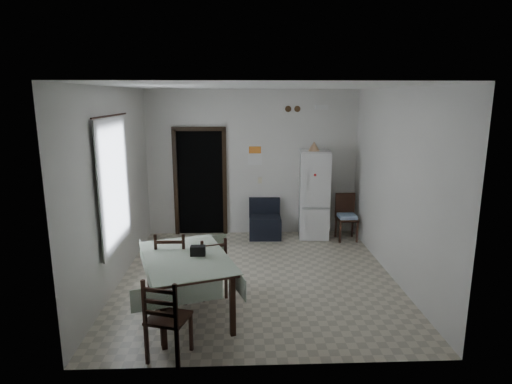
{
  "coord_description": "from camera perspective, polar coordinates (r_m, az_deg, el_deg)",
  "views": [
    {
      "loc": [
        -0.27,
        -6.23,
        2.76
      ],
      "look_at": [
        0.0,
        0.5,
        1.25
      ],
      "focal_mm": 30.0,
      "sensor_mm": 36.0,
      "label": 1
    }
  ],
  "objects": [
    {
      "name": "corner_chair",
      "position": [
        8.52,
        12.03,
        -3.36
      ],
      "size": [
        0.4,
        0.4,
        0.9
      ],
      "primitive_type": null,
      "rotation": [
        0.0,
        0.0,
        0.03
      ],
      "color": "black",
      "rests_on": "ground"
    },
    {
      "name": "calendar",
      "position": [
        8.55,
        -0.14,
        4.98
      ],
      "size": [
        0.28,
        0.02,
        0.4
      ],
      "primitive_type": "cube",
      "color": "white",
      "rests_on": "ground"
    },
    {
      "name": "wall_front",
      "position": [
        4.2,
        1.54,
        -5.55
      ],
      "size": [
        4.2,
        0.02,
        2.9
      ],
      "primitive_type": null,
      "color": "silver",
      "rests_on": "ground"
    },
    {
      "name": "doorway",
      "position": [
        8.88,
        -7.31,
        1.5
      ],
      "size": [
        1.06,
        0.52,
        2.22
      ],
      "color": "black",
      "rests_on": "ground"
    },
    {
      "name": "dining_chair_near_head",
      "position": [
        4.81,
        -11.61,
        -15.98
      ],
      "size": [
        0.51,
        0.51,
        0.95
      ],
      "primitive_type": null,
      "rotation": [
        0.0,
        0.0,
        2.84
      ],
      "color": "black",
      "rests_on": "ground"
    },
    {
      "name": "calendar_image",
      "position": [
        8.53,
        -0.14,
        5.64
      ],
      "size": [
        0.24,
        0.01,
        0.14
      ],
      "primitive_type": "cube",
      "color": "orange",
      "rests_on": "ground"
    },
    {
      "name": "dining_chair_far_right",
      "position": [
        6.1,
        -5.95,
        -9.77
      ],
      "size": [
        0.47,
        0.47,
        0.88
      ],
      "primitive_type": null,
      "rotation": [
        0.0,
        0.0,
        3.44
      ],
      "color": "black",
      "rests_on": "ground"
    },
    {
      "name": "vent_left",
      "position": [
        8.52,
        4.31,
        10.99
      ],
      "size": [
        0.12,
        0.03,
        0.12
      ],
      "primitive_type": "cylinder",
      "rotation": [
        1.57,
        0.0,
        0.0
      ],
      "color": "#513820",
      "rests_on": "ground"
    },
    {
      "name": "navy_seat",
      "position": [
        8.51,
        1.22,
        -3.62
      ],
      "size": [
        0.64,
        0.62,
        0.75
      ],
      "primitive_type": null,
      "rotation": [
        0.0,
        0.0,
        -0.03
      ],
      "color": "black",
      "rests_on": "ground"
    },
    {
      "name": "dining_table",
      "position": [
        5.64,
        -9.17,
        -12.28
      ],
      "size": [
        1.43,
        1.77,
        0.8
      ],
      "primitive_type": null,
      "rotation": [
        0.0,
        0.0,
        0.31
      ],
      "color": "#A0B097",
      "rests_on": "ground"
    },
    {
      "name": "ground",
      "position": [
        6.82,
        0.17,
        -11.24
      ],
      "size": [
        4.5,
        4.5,
        0.0
      ],
      "primitive_type": "plane",
      "color": "#B9B097",
      "rests_on": "ground"
    },
    {
      "name": "emergency_light",
      "position": [
        8.59,
        8.72,
        11.1
      ],
      "size": [
        0.25,
        0.07,
        0.09
      ],
      "primitive_type": "cube",
      "color": "white",
      "rests_on": "ground"
    },
    {
      "name": "vent_right",
      "position": [
        8.54,
        5.53,
        10.97
      ],
      "size": [
        0.12,
        0.03,
        0.12
      ],
      "primitive_type": "cylinder",
      "rotation": [
        1.57,
        0.0,
        0.0
      ],
      "color": "#513820",
      "rests_on": "ground"
    },
    {
      "name": "light_switch",
      "position": [
        8.64,
        0.52,
        1.56
      ],
      "size": [
        0.08,
        0.02,
        0.12
      ],
      "primitive_type": "cube",
      "color": "beige",
      "rests_on": "ground"
    },
    {
      "name": "curtain_rod",
      "position": [
        6.28,
        -18.83,
        9.61
      ],
      "size": [
        0.02,
        1.6,
        0.02
      ],
      "primitive_type": "cylinder",
      "rotation": [
        1.57,
        0.0,
        0.0
      ],
      "color": "black",
      "rests_on": "ground"
    },
    {
      "name": "ceiling",
      "position": [
        6.23,
        0.19,
        13.93
      ],
      "size": [
        4.2,
        4.5,
        0.02
      ],
      "primitive_type": null,
      "color": "white",
      "rests_on": "ground"
    },
    {
      "name": "black_bag",
      "position": [
        5.49,
        -7.75,
        -7.75
      ],
      "size": [
        0.19,
        0.11,
        0.12
      ],
      "primitive_type": "cube",
      "rotation": [
        0.0,
        0.0,
        -0.0
      ],
      "color": "black",
      "rests_on": "dining_table"
    },
    {
      "name": "wall_left",
      "position": [
        6.62,
        -18.3,
        0.58
      ],
      "size": [
        0.02,
        4.5,
        2.9
      ],
      "primitive_type": null,
      "color": "silver",
      "rests_on": "ground"
    },
    {
      "name": "wall_right",
      "position": [
        6.79,
        18.18,
        0.88
      ],
      "size": [
        0.02,
        4.5,
        2.9
      ],
      "primitive_type": null,
      "color": "silver",
      "rests_on": "ground"
    },
    {
      "name": "curtain",
      "position": [
        6.4,
        -18.32,
        1.09
      ],
      "size": [
        0.02,
        1.45,
        1.85
      ],
      "primitive_type": "cube",
      "color": "silver",
      "rests_on": "ground"
    },
    {
      "name": "tan_cone",
      "position": [
        8.29,
        7.74,
        6.07
      ],
      "size": [
        0.23,
        0.23,
        0.18
      ],
      "primitive_type": "cone",
      "rotation": [
        0.0,
        0.0,
        0.07
      ],
      "color": "tan",
      "rests_on": "fridge"
    },
    {
      "name": "window_recess",
      "position": [
        6.43,
        -19.26,
        1.08
      ],
      "size": [
        0.1,
        1.2,
        1.6
      ],
      "primitive_type": "cube",
      "color": "silver",
      "rests_on": "ground"
    },
    {
      "name": "fridge",
      "position": [
        8.5,
        7.74,
        -0.32
      ],
      "size": [
        0.62,
        0.62,
        1.74
      ],
      "primitive_type": null,
      "rotation": [
        0.0,
        0.0,
        -0.1
      ],
      "color": "white",
      "rests_on": "ground"
    },
    {
      "name": "dining_chair_far_left",
      "position": [
        6.05,
        -11.01,
        -9.55
      ],
      "size": [
        0.44,
        0.44,
        1.0
      ],
      "primitive_type": null,
      "rotation": [
        0.0,
        0.0,
        3.12
      ],
      "color": "black",
      "rests_on": "ground"
    },
    {
      "name": "wall_back",
      "position": [
        8.58,
        -0.48,
        3.86
      ],
      "size": [
        4.2,
        0.02,
        2.9
      ],
      "primitive_type": null,
      "color": "silver",
      "rests_on": "ground"
    }
  ]
}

